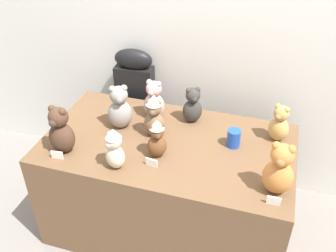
{
  "coord_description": "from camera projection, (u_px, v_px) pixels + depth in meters",
  "views": [
    {
      "loc": [
        0.55,
        -1.52,
        2.14
      ],
      "look_at": [
        0.0,
        0.25,
        0.84
      ],
      "focal_mm": 41.08,
      "sensor_mm": 36.0,
      "label": 1
    }
  ],
  "objects": [
    {
      "name": "ground_plane",
      "position": [
        157.0,
        251.0,
        2.55
      ],
      "size": [
        10.0,
        10.0,
        0.0
      ],
      "primitive_type": "plane",
      "color": "gray"
    },
    {
      "name": "teddy_bear_honey",
      "position": [
        279.0,
        124.0,
        2.29
      ],
      "size": [
        0.16,
        0.15,
        0.24
      ],
      "rotation": [
        0.0,
        0.0,
        -0.41
      ],
      "color": "tan",
      "rests_on": "display_table"
    },
    {
      "name": "teddy_bear_cream",
      "position": [
        114.0,
        149.0,
        2.08
      ],
      "size": [
        0.15,
        0.14,
        0.26
      ],
      "rotation": [
        0.0,
        0.0,
        -0.47
      ],
      "color": "beige",
      "rests_on": "display_table"
    },
    {
      "name": "instrument_case",
      "position": [
        136.0,
        111.0,
        2.98
      ],
      "size": [
        0.29,
        0.13,
        1.04
      ],
      "rotation": [
        0.0,
        0.0,
        0.05
      ],
      "color": "black",
      "rests_on": "ground_plane"
    },
    {
      "name": "wall_back",
      "position": [
        198.0,
        13.0,
        2.53
      ],
      "size": [
        7.0,
        0.08,
        2.6
      ],
      "primitive_type": "cube",
      "color": "white",
      "rests_on": "ground_plane"
    },
    {
      "name": "teddy_bear_ginger",
      "position": [
        279.0,
        170.0,
        1.91
      ],
      "size": [
        0.17,
        0.15,
        0.31
      ],
      "rotation": [
        0.0,
        0.0,
        -0.11
      ],
      "color": "#D17F3D",
      "rests_on": "display_table"
    },
    {
      "name": "name_card_front_left",
      "position": [
        57.0,
        155.0,
        2.19
      ],
      "size": [
        0.07,
        0.02,
        0.05
      ],
      "primitive_type": "cube",
      "rotation": [
        0.0,
        0.0,
        0.12
      ],
      "color": "white",
      "rests_on": "display_table"
    },
    {
      "name": "display_table",
      "position": [
        168.0,
        186.0,
        2.54
      ],
      "size": [
        1.51,
        0.85,
        0.72
      ],
      "primitive_type": "cube",
      "color": "brown",
      "rests_on": "ground_plane"
    },
    {
      "name": "name_card_front_middle",
      "position": [
        152.0,
        163.0,
        2.14
      ],
      "size": [
        0.07,
        0.02,
        0.05
      ],
      "primitive_type": "cube",
      "rotation": [
        0.0,
        0.0,
        -0.14
      ],
      "color": "white",
      "rests_on": "display_table"
    },
    {
      "name": "teddy_bear_charcoal",
      "position": [
        193.0,
        106.0,
        2.46
      ],
      "size": [
        0.16,
        0.16,
        0.25
      ],
      "rotation": [
        0.0,
        0.0,
        0.5
      ],
      "color": "#383533",
      "rests_on": "display_table"
    },
    {
      "name": "teddy_bear_mocha",
      "position": [
        154.0,
        116.0,
        2.32
      ],
      "size": [
        0.14,
        0.12,
        0.28
      ],
      "rotation": [
        0.0,
        0.0,
        0.1
      ],
      "color": "#7F6047",
      "rests_on": "display_table"
    },
    {
      "name": "teddy_bear_ash",
      "position": [
        120.0,
        108.0,
        2.39
      ],
      "size": [
        0.2,
        0.19,
        0.3
      ],
      "rotation": [
        0.0,
        0.0,
        0.48
      ],
      "color": "gray",
      "rests_on": "display_table"
    },
    {
      "name": "teddy_bear_chestnut",
      "position": [
        157.0,
        139.0,
        2.16
      ],
      "size": [
        0.14,
        0.14,
        0.25
      ],
      "rotation": [
        0.0,
        0.0,
        0.48
      ],
      "color": "brown",
      "rests_on": "display_table"
    },
    {
      "name": "teddy_bear_cocoa",
      "position": [
        61.0,
        131.0,
        2.19
      ],
      "size": [
        0.17,
        0.15,
        0.3
      ],
      "rotation": [
        0.0,
        0.0,
        -0.11
      ],
      "color": "#4C3323",
      "rests_on": "display_table"
    },
    {
      "name": "teddy_bear_blush",
      "position": [
        154.0,
        100.0,
        2.49
      ],
      "size": [
        0.15,
        0.13,
        0.27
      ],
      "rotation": [
        0.0,
        0.0,
        -0.1
      ],
      "color": "beige",
      "rests_on": "display_table"
    },
    {
      "name": "name_card_front_right",
      "position": [
        274.0,
        201.0,
        1.9
      ],
      "size": [
        0.07,
        0.01,
        0.05
      ],
      "primitive_type": "cube",
      "rotation": [
        0.0,
        0.0,
        -0.01
      ],
      "color": "white",
      "rests_on": "display_table"
    },
    {
      "name": "party_cup_blue",
      "position": [
        234.0,
        138.0,
        2.27
      ],
      "size": [
        0.08,
        0.08,
        0.11
      ],
      "primitive_type": "cylinder",
      "color": "blue",
      "rests_on": "display_table"
    }
  ]
}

